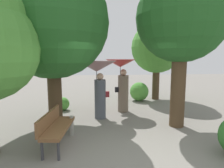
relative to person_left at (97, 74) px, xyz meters
The scene contains 10 objects.
ground_plane 3.26m from the person_left, 78.72° to the right, with size 40.00×40.00×0.00m, color slate.
person_left is the anchor object (origin of this frame).
person_right 1.22m from the person_left, 38.21° to the left, with size 1.15×1.15×2.07m.
park_bench 2.50m from the person_left, 118.43° to the right, with size 0.67×1.55×0.83m.
tree_near_right 3.31m from the person_left, 22.94° to the right, with size 2.65×2.65×5.25m.
tree_mid_left 2.39m from the person_left, 158.20° to the right, with size 3.41×3.41×5.40m.
tree_mid_right 4.38m from the person_left, 42.54° to the left, with size 2.56×2.56×4.37m.
bush_path_left 3.52m from the person_left, 50.03° to the left, with size 0.92×0.92×0.92m, color #4C9338.
bush_path_right 2.24m from the person_left, 139.19° to the left, with size 0.53×0.53×0.53m, color #4C9338.
path_marker_post 2.07m from the person_left, 118.51° to the right, with size 0.12×0.12×0.55m, color gray.
Camera 1 is at (-0.76, -3.66, 2.11)m, focal length 30.18 mm.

